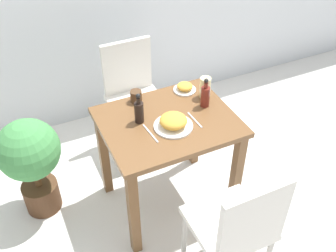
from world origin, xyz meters
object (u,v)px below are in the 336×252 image
Objects in this scene: chair_near at (237,226)px; potted_plant_left at (31,158)px; chair_far at (133,92)px; condiment_bottle at (139,111)px; sauce_bottle at (205,95)px; food_plate at (173,122)px; juice_glass at (205,87)px; drink_cup at (136,96)px; side_plate at (185,88)px.

potted_plant_left is (-0.91, 1.06, -0.04)m from chair_near.
condiment_bottle is (-0.20, -0.65, 0.32)m from chair_far.
sauce_bottle reaches higher than chair_far.
chair_near is 3.78× the size of food_plate.
potted_plant_left is (-0.68, 0.27, -0.36)m from condiment_bottle.
chair_near is 1.40m from potted_plant_left.
juice_glass is 0.71× the size of condiment_bottle.
juice_glass is (0.33, 0.20, 0.04)m from food_plate.
food_plate is at bearing -83.66° from chair_near.
sauce_bottle is 0.27× the size of potted_plant_left.
potted_plant_left is (-0.84, 0.41, -0.31)m from food_plate.
chair_near reaches higher than drink_cup.
potted_plant_left is at bearing -49.30° from chair_near.
sauce_bottle is (0.25, -0.67, 0.32)m from chair_far.
sauce_bottle is at bearing -15.01° from potted_plant_left.
juice_glass is 0.50m from condiment_bottle.
juice_glass is (0.30, -0.58, 0.31)m from chair_far.
condiment_bottle is 0.81m from potted_plant_left.
condiment_bottle is at bearing 140.15° from food_plate.
juice_glass is (0.44, -0.15, 0.03)m from drink_cup.
condiment_bottle is at bearing -172.89° from juice_glass.
side_plate is 1.94× the size of drink_cup.
food_plate is (-0.07, 0.65, 0.27)m from chair_near.
food_plate reaches higher than drink_cup.
condiment_bottle is at bearing 176.46° from sauce_bottle.
side_plate is (0.21, -0.46, 0.26)m from chair_far.
chair_far is at bearing 117.23° from juice_glass.
condiment_bottle is at bearing -22.03° from potted_plant_left.
chair_near is 6.27× the size of juice_glass.
condiment_bottle is (-0.50, -0.06, 0.01)m from juice_glass.
condiment_bottle reaches higher than chair_far.
juice_glass is at bearing 60.55° from sauce_bottle.
condiment_bottle reaches higher than juice_glass.
food_plate reaches higher than side_plate.
food_plate is 0.22m from condiment_bottle.
potted_plant_left is (-0.74, 0.06, -0.32)m from drink_cup.
potted_plant_left is (-1.13, 0.30, -0.36)m from sauce_bottle.
chair_near reaches higher than potted_plant_left.
chair_far is at bearing 23.05° from potted_plant_left.
food_plate is 1.66× the size of juice_glass.
chair_near is 1.20× the size of potted_plant_left.
sauce_bottle is 1.00× the size of condiment_bottle.
juice_glass is 1.24m from potted_plant_left.
drink_cup reaches higher than side_plate.
chair_far is 0.57m from side_plate.
chair_far is 1.20× the size of potted_plant_left.
drink_cup is at bearing -107.32° from chair_far.
drink_cup is 0.22m from condiment_bottle.
chair_far is 0.73m from juice_glass.
drink_cup is at bearing 73.52° from condiment_bottle.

